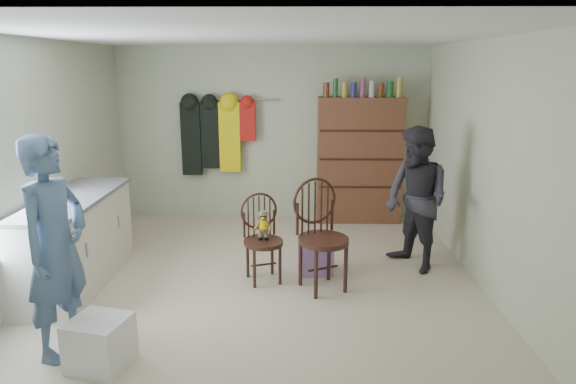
{
  "coord_description": "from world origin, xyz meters",
  "views": [
    {
      "loc": [
        0.32,
        -4.99,
        2.24
      ],
      "look_at": [
        0.25,
        0.2,
        0.95
      ],
      "focal_mm": 32.0,
      "sensor_mm": 36.0,
      "label": 1
    }
  ],
  "objects_px": {
    "chair_front": "(262,233)",
    "dresser": "(359,159)",
    "counter": "(75,241)",
    "chair_far": "(320,231)"
  },
  "relations": [
    {
      "from": "dresser",
      "to": "chair_far",
      "type": "bearing_deg",
      "value": -105.96
    },
    {
      "from": "chair_front",
      "to": "dresser",
      "type": "relative_size",
      "value": 0.45
    },
    {
      "from": "chair_front",
      "to": "counter",
      "type": "bearing_deg",
      "value": 164.89
    },
    {
      "from": "chair_front",
      "to": "dresser",
      "type": "bearing_deg",
      "value": 40.27
    },
    {
      "from": "counter",
      "to": "chair_far",
      "type": "bearing_deg",
      "value": -0.97
    },
    {
      "from": "chair_front",
      "to": "dresser",
      "type": "height_order",
      "value": "dresser"
    },
    {
      "from": "chair_far",
      "to": "dresser",
      "type": "relative_size",
      "value": 0.55
    },
    {
      "from": "chair_far",
      "to": "dresser",
      "type": "height_order",
      "value": "dresser"
    },
    {
      "from": "counter",
      "to": "chair_front",
      "type": "distance_m",
      "value": 1.93
    },
    {
      "from": "dresser",
      "to": "chair_front",
      "type": "bearing_deg",
      "value": -120.5
    }
  ]
}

